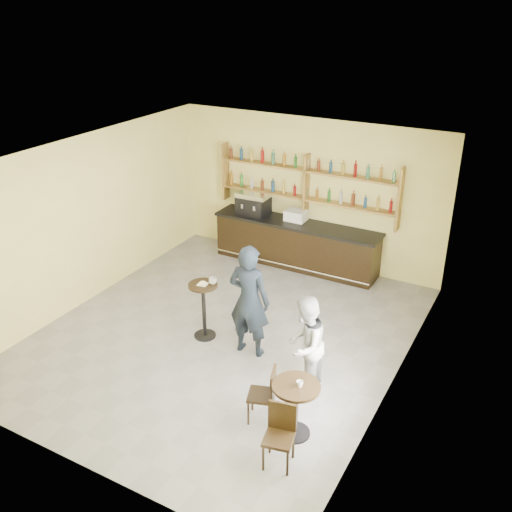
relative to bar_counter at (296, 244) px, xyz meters
The scene contains 23 objects.
floor 3.19m from the bar_counter, 88.39° to the right, with size 7.00×7.00×0.00m, color gray.
ceiling 4.15m from the bar_counter, 88.39° to the right, with size 7.00×7.00×0.00m, color white.
wall_back 1.16m from the bar_counter, 75.81° to the left, with size 7.00×7.00×0.00m, color #F8ED8D.
wall_front 6.74m from the bar_counter, 89.24° to the right, with size 7.00×7.00×0.00m, color #F8ED8D.
wall_left 4.43m from the bar_counter, 132.75° to the right, with size 7.00×7.00×0.00m, color #F8ED8D.
wall_right 4.55m from the bar_counter, 45.56° to the right, with size 7.00×7.00×0.00m, color #F8ED8D.
window_pane 5.46m from the bar_counter, 54.68° to the right, with size 2.00×2.00×0.00m, color white.
window_frame 5.46m from the bar_counter, 54.73° to the right, with size 0.04×1.70×2.10m, color black, non-canonical shape.
shelf_unit 1.33m from the bar_counter, 68.09° to the left, with size 4.00×0.26×1.40m, color brown, non-canonical shape.
liquor_bottles 1.50m from the bar_counter, 68.09° to the left, with size 3.68×0.10×1.00m, color #8C5919, non-canonical shape.
bar_counter is the anchor object (origin of this frame).
espresso_machine 1.31m from the bar_counter, behind, with size 0.70×0.45×0.50m, color black, non-canonical shape.
pastry_case 0.64m from the bar_counter, behind, with size 0.45×0.36×0.27m, color silver, non-canonical shape.
pedestal_table 3.37m from the bar_counter, 93.13° to the right, with size 0.50×0.50×1.03m, color black, non-canonical shape.
napkin 3.41m from the bar_counter, 93.13° to the right, with size 0.16×0.16×0.00m, color white.
donut 3.42m from the bar_counter, 92.95° to the right, with size 0.13×0.13×0.05m, color #E7BB54.
cup_pedestal 3.31m from the bar_counter, 90.77° to the right, with size 0.13×0.13×0.11m, color white.
man_main 3.50m from the bar_counter, 77.82° to the right, with size 0.71×0.47×1.95m, color black.
cafe_table 5.30m from the bar_counter, 65.00° to the right, with size 0.65×0.65×0.82m, color black, non-canonical shape.
cup_cafe 5.34m from the bar_counter, 64.51° to the right, with size 0.09×0.09×0.08m, color white.
chair_west 5.05m from the bar_counter, 70.42° to the right, with size 0.37×0.37×0.85m, color black, non-canonical shape.
chair_south 5.87m from the bar_counter, 67.03° to the right, with size 0.37×0.37×0.86m, color black, non-canonical shape.
patron_second 4.31m from the bar_counter, 63.29° to the right, with size 0.76×0.59×1.57m, color #929397.
Camera 1 is at (4.60, -7.23, 5.57)m, focal length 40.00 mm.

